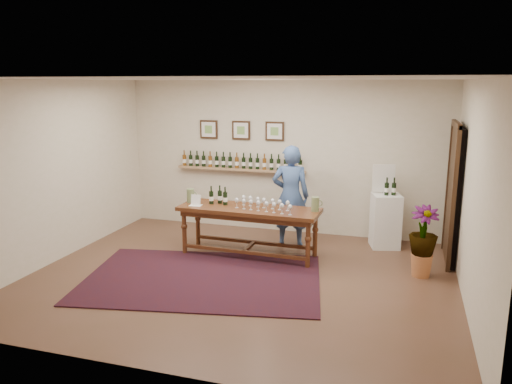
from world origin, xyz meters
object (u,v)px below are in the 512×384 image
(tasting_table, at_px, (249,215))
(person, at_px, (291,196))
(potted_plant, at_px, (423,241))
(display_pedestal, at_px, (385,221))

(tasting_table, xyz_separation_m, person, (0.51, 0.72, 0.19))
(potted_plant, bearing_deg, display_pedestal, 115.27)
(potted_plant, bearing_deg, tasting_table, 177.41)
(tasting_table, relative_size, person, 1.31)
(tasting_table, bearing_deg, display_pedestal, 29.67)
(potted_plant, relative_size, person, 0.52)
(tasting_table, height_order, display_pedestal, display_pedestal)
(tasting_table, relative_size, display_pedestal, 2.50)
(potted_plant, height_order, person, person)
(display_pedestal, height_order, person, person)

